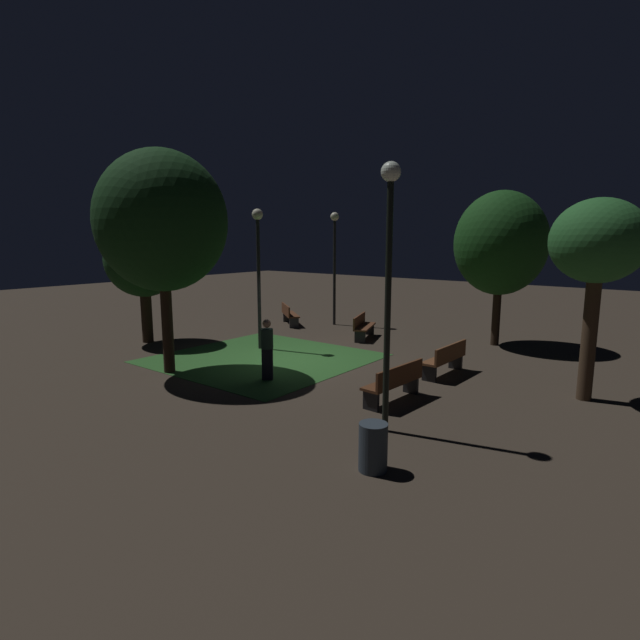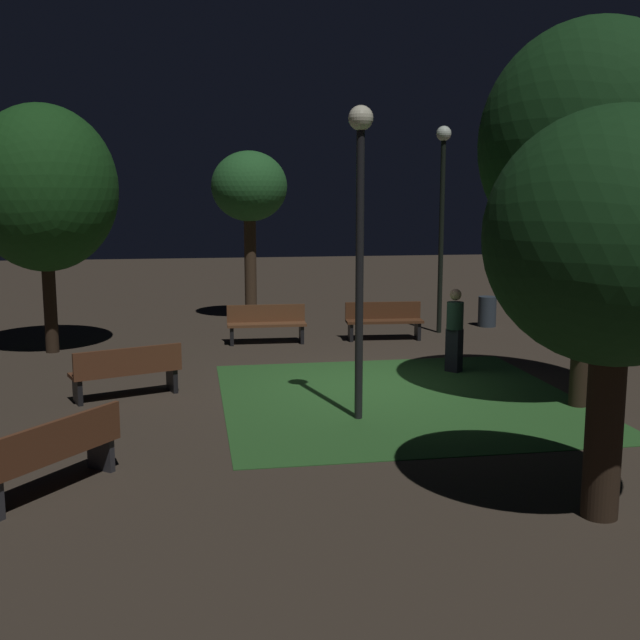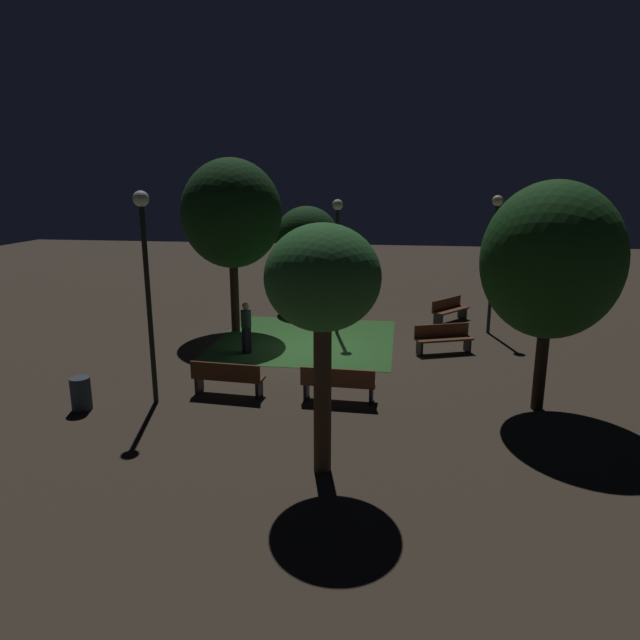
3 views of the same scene
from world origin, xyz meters
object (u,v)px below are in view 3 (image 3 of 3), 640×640
(lamp_post_plaza_east, at_px, (146,265))
(bench_front_right, at_px, (338,383))
(tree_left_canopy, at_px, (323,282))
(bench_near_trees, at_px, (443,337))
(trash_bin, at_px, (81,394))
(tree_tall_center, at_px, (551,261))
(lamp_post_path_center, at_px, (495,242))
(lamp_post_near_wall, at_px, (337,244))
(tree_lawn_side, at_px, (307,239))
(bench_corner, at_px, (227,377))
(pedestrian, at_px, (246,327))
(bench_by_lamp, at_px, (449,309))
(tree_back_right, at_px, (232,214))

(lamp_post_plaza_east, bearing_deg, bench_front_right, 8.94)
(tree_left_canopy, bearing_deg, bench_front_right, 91.60)
(bench_near_trees, distance_m, trash_bin, 10.45)
(tree_tall_center, height_order, lamp_post_path_center, tree_tall_center)
(tree_tall_center, xyz_separation_m, lamp_post_near_wall, (-5.46, 6.04, -0.37))
(tree_lawn_side, bearing_deg, tree_left_canopy, -79.18)
(tree_left_canopy, distance_m, trash_bin, 7.05)
(bench_corner, distance_m, tree_lawn_side, 10.49)
(bench_near_trees, bearing_deg, lamp_post_near_wall, 152.99)
(tree_left_canopy, xyz_separation_m, lamp_post_near_wall, (-0.87, 9.63, -0.40))
(lamp_post_path_center, distance_m, pedestrian, 8.86)
(bench_near_trees, relative_size, trash_bin, 2.36)
(tree_lawn_side, xyz_separation_m, lamp_post_plaza_east, (-1.87, -10.90, 0.46))
(bench_by_lamp, bearing_deg, lamp_post_path_center, -50.38)
(lamp_post_path_center, bearing_deg, tree_left_canopy, -112.97)
(bench_near_trees, relative_size, tree_lawn_side, 0.44)
(tree_lawn_side, height_order, trash_bin, tree_lawn_side)
(bench_near_trees, distance_m, lamp_post_near_wall, 4.78)
(bench_front_right, relative_size, tree_back_right, 0.30)
(bench_corner, relative_size, trash_bin, 2.33)
(bench_near_trees, height_order, tree_back_right, tree_back_right)
(tree_tall_center, relative_size, trash_bin, 6.70)
(bench_corner, distance_m, tree_back_right, 7.35)
(tree_left_canopy, bearing_deg, lamp_post_path_center, 67.03)
(bench_by_lamp, relative_size, tree_left_canopy, 0.38)
(tree_back_right, distance_m, trash_bin, 8.53)
(bench_corner, height_order, bench_front_right, same)
(tree_tall_center, xyz_separation_m, lamp_post_path_center, (-0.18, 6.83, -0.29))
(lamp_post_plaza_east, bearing_deg, trash_bin, -156.19)
(tree_left_canopy, distance_m, lamp_post_plaza_east, 5.20)
(trash_bin, bearing_deg, tree_tall_center, 8.62)
(tree_lawn_side, xyz_separation_m, lamp_post_path_center, (7.01, -3.14, 0.31))
(tree_tall_center, relative_size, lamp_post_near_wall, 1.14)
(bench_corner, height_order, tree_lawn_side, tree_lawn_side)
(lamp_post_path_center, relative_size, trash_bin, 6.05)
(bench_near_trees, xyz_separation_m, tree_lawn_side, (-5.27, 5.73, 2.42))
(bench_corner, relative_size, lamp_post_near_wall, 0.40)
(lamp_post_path_center, bearing_deg, bench_by_lamp, 129.62)
(bench_near_trees, distance_m, lamp_post_plaza_east, 9.27)
(bench_front_right, xyz_separation_m, bench_by_lamp, (3.27, 8.57, 0.00))
(lamp_post_plaza_east, relative_size, pedestrian, 3.12)
(bench_near_trees, height_order, tree_tall_center, tree_tall_center)
(tree_back_right, xyz_separation_m, tree_left_canopy, (4.51, -9.53, -0.57))
(tree_tall_center, bearing_deg, tree_back_right, 146.91)
(lamp_post_plaza_east, height_order, pedestrian, lamp_post_plaza_east)
(bench_front_right, height_order, tree_tall_center, tree_tall_center)
(lamp_post_plaza_east, bearing_deg, bench_near_trees, 35.87)
(tree_left_canopy, relative_size, trash_bin, 5.80)
(bench_front_right, height_order, lamp_post_path_center, lamp_post_path_center)
(bench_front_right, bearing_deg, tree_back_right, 125.55)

